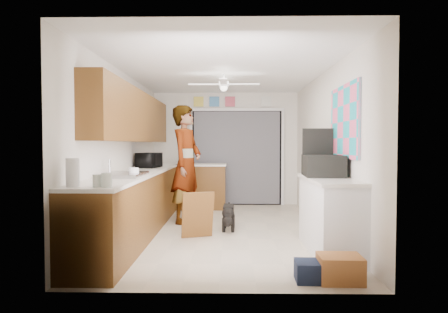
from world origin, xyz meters
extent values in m
plane|color=#BAAD95|center=(0.00, 0.00, 0.00)|extent=(5.00, 5.00, 0.00)
plane|color=white|center=(0.00, 0.00, 2.50)|extent=(5.00, 5.00, 0.00)
plane|color=white|center=(0.00, 2.50, 1.25)|extent=(3.20, 0.00, 3.20)
plane|color=white|center=(0.00, -2.50, 1.25)|extent=(3.20, 0.00, 3.20)
plane|color=white|center=(-1.60, 0.00, 1.25)|extent=(0.00, 5.00, 5.00)
plane|color=white|center=(1.60, 0.00, 1.25)|extent=(0.00, 5.00, 5.00)
cube|color=brown|center=(-1.30, 0.00, 0.45)|extent=(0.60, 4.80, 0.90)
cube|color=white|center=(-1.29, 0.00, 0.92)|extent=(0.62, 4.80, 0.04)
cube|color=brown|center=(-1.44, 0.20, 1.80)|extent=(0.32, 4.00, 0.80)
cube|color=silver|center=(-1.29, -1.00, 0.95)|extent=(0.50, 0.76, 0.06)
cylinder|color=silver|center=(-1.48, -1.00, 1.05)|extent=(0.03, 0.03, 0.22)
cube|color=brown|center=(-0.50, 2.00, 0.45)|extent=(1.00, 0.60, 0.90)
cube|color=white|center=(-0.50, 2.00, 0.92)|extent=(1.04, 0.64, 0.04)
cube|color=black|center=(0.25, 2.47, 1.05)|extent=(2.00, 0.06, 2.10)
cube|color=slate|center=(0.25, 2.43, 1.05)|extent=(1.90, 0.03, 2.05)
cube|color=white|center=(-0.77, 2.44, 1.05)|extent=(0.06, 0.04, 2.10)
cube|color=white|center=(1.27, 2.44, 1.05)|extent=(0.06, 0.04, 2.10)
cube|color=white|center=(0.25, 2.44, 2.12)|extent=(2.10, 0.04, 0.06)
cube|color=#D9C948|center=(-0.60, 2.47, 2.30)|extent=(0.22, 0.02, 0.22)
cube|color=#4685BC|center=(-0.25, 2.47, 2.30)|extent=(0.22, 0.02, 0.22)
cube|color=#C94B5E|center=(0.10, 2.47, 2.30)|extent=(0.22, 0.02, 0.22)
cube|color=silver|center=(0.90, 2.47, 2.30)|extent=(0.22, 0.02, 0.22)
cube|color=silver|center=(-0.95, 2.47, 2.30)|extent=(0.22, 0.02, 0.26)
cube|color=white|center=(1.35, -1.20, 0.45)|extent=(0.50, 1.40, 0.90)
cube|color=white|center=(1.34, -1.20, 0.92)|extent=(0.54, 1.44, 0.04)
cube|color=#FB5C89|center=(1.58, -1.00, 1.65)|extent=(0.03, 1.15, 0.95)
cube|color=white|center=(0.00, 0.20, 2.32)|extent=(1.14, 1.14, 0.24)
imported|color=black|center=(-1.33, 0.70, 1.07)|extent=(0.41, 0.53, 0.26)
imported|color=white|center=(-1.17, -0.99, 1.00)|extent=(0.18, 0.18, 0.11)
cylinder|color=silver|center=(-1.10, -2.25, 1.01)|extent=(0.11, 0.11, 0.14)
cylinder|color=silver|center=(-1.21, -2.22, 1.00)|extent=(0.10, 0.10, 0.13)
cylinder|color=white|center=(-1.46, -2.21, 1.08)|extent=(0.15, 0.15, 0.28)
cube|color=black|center=(1.32, -0.95, 1.08)|extent=(0.52, 0.67, 0.27)
cube|color=yellow|center=(1.32, -0.95, 0.97)|extent=(0.48, 0.61, 0.02)
cube|color=black|center=(1.32, -0.66, 1.33)|extent=(0.42, 0.06, 0.50)
cube|color=#BF723C|center=(1.19, -2.20, 0.13)|extent=(0.43, 0.32, 0.26)
cube|color=#141D33|center=(0.92, -2.19, 0.10)|extent=(0.34, 0.28, 0.20)
cube|color=brown|center=(-0.36, -0.53, 0.34)|extent=(0.49, 0.31, 0.68)
imported|color=white|center=(-0.66, 0.58, 1.01)|extent=(0.69, 0.85, 2.03)
cube|color=black|center=(0.08, -0.01, 0.22)|extent=(0.26, 0.57, 0.44)
camera|label=1|loc=(0.10, -5.87, 1.37)|focal=30.00mm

